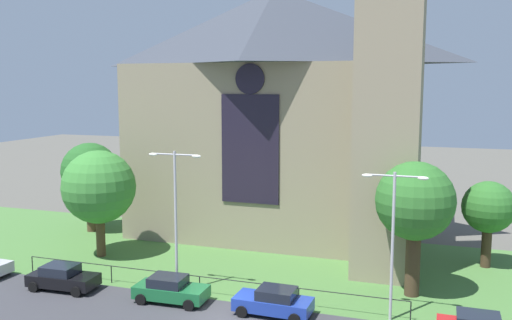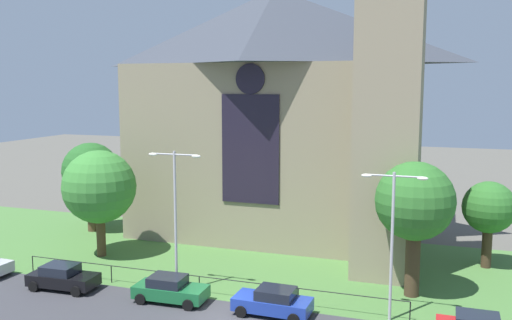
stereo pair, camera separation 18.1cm
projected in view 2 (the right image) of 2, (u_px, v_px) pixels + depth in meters
ground at (280, 262)px, 39.56m from camera, size 160.00×160.00×0.00m
grass_verge at (272, 270)px, 37.69m from camera, size 120.00×20.00×0.01m
church_building at (282, 111)px, 45.45m from camera, size 23.20×16.20×26.00m
iron_railing at (199, 279)px, 33.31m from camera, size 24.34×0.07×1.13m
tree_left_near at (99, 187)px, 40.24m from camera, size 5.27×5.27×7.76m
tree_right_near at (415, 203)px, 32.48m from camera, size 4.61×4.61×8.02m
tree_right_far at (489, 208)px, 37.81m from camera, size 3.51×3.51×5.95m
tree_left_far at (91, 172)px, 47.23m from camera, size 4.78×4.78×7.57m
streetlamp_near at (175, 204)px, 33.08m from camera, size 3.37×0.26×8.56m
streetlamp_far at (392, 227)px, 29.09m from camera, size 3.37×0.26×7.95m
parked_car_black at (63, 277)px, 34.20m from camera, size 4.28×2.19×1.51m
parked_car_green at (170, 289)px, 32.20m from camera, size 4.26×2.14×1.51m
parked_car_blue at (273, 302)px, 30.33m from camera, size 4.24×2.10×1.51m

